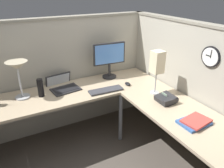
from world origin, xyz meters
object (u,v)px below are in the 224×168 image
at_px(computer_mouse, 128,84).
at_px(thermos_flask, 40,88).
at_px(laptop, 62,86).
at_px(monitor, 109,58).
at_px(desk_lamp_dome, 17,69).
at_px(office_phone, 166,99).
at_px(keyboard, 106,90).
at_px(book_stack, 195,122).
at_px(desk_lamp_paper, 157,63).
at_px(wall_clock, 211,57).

relative_size(computer_mouse, thermos_flask, 0.47).
xyz_separation_m(laptop, thermos_flask, (-0.29, -0.12, 0.09)).
bearing_deg(monitor, laptop, -178.57).
distance_m(computer_mouse, thermos_flask, 1.10).
relative_size(desk_lamp_dome, office_phone, 2.10).
xyz_separation_m(keyboard, book_stack, (0.43, -1.03, 0.01)).
bearing_deg(monitor, desk_lamp_paper, -69.79).
relative_size(desk_lamp_paper, wall_clock, 2.41).
xyz_separation_m(computer_mouse, thermos_flask, (-1.07, 0.21, 0.09)).
xyz_separation_m(monitor, office_phone, (0.23, -0.95, -0.26)).
height_order(laptop, computer_mouse, laptop).
distance_m(laptop, desk_lamp_dome, 0.60).
relative_size(laptop, thermos_flask, 1.93).
bearing_deg(keyboard, thermos_flask, 165.31).
height_order(thermos_flask, wall_clock, wall_clock).
bearing_deg(book_stack, computer_mouse, 95.37).
distance_m(computer_mouse, office_phone, 0.61).
distance_m(thermos_flask, office_phone, 1.46).
xyz_separation_m(keyboard, thermos_flask, (-0.74, 0.24, 0.10)).
bearing_deg(thermos_flask, office_phone, -33.72).
bearing_deg(monitor, office_phone, -76.57).
bearing_deg(computer_mouse, monitor, 104.31).
height_order(computer_mouse, wall_clock, wall_clock).
xyz_separation_m(monitor, wall_clock, (0.57, -1.16, 0.25)).
relative_size(monitor, office_phone, 2.36).
distance_m(monitor, wall_clock, 1.31).
relative_size(monitor, wall_clock, 2.27).
bearing_deg(thermos_flask, wall_clock, -33.13).
bearing_deg(office_phone, monitor, 103.43).
bearing_deg(laptop, desk_lamp_dome, -174.07).
distance_m(laptop, wall_clock, 1.78).
bearing_deg(computer_mouse, desk_lamp_dome, 167.43).
bearing_deg(book_stack, laptop, 122.44).
bearing_deg(computer_mouse, wall_clock, -59.06).
height_order(monitor, desk_lamp_dome, monitor).
height_order(laptop, wall_clock, wall_clock).
distance_m(thermos_flask, book_stack, 1.73).
relative_size(computer_mouse, wall_clock, 0.47).
xyz_separation_m(keyboard, desk_lamp_dome, (-0.94, 0.31, 0.35)).
relative_size(laptop, book_stack, 1.42).
relative_size(keyboard, book_stack, 1.44).
bearing_deg(book_stack, monitor, 97.66).
bearing_deg(desk_lamp_dome, wall_clock, -31.74).
xyz_separation_m(office_phone, book_stack, (-0.04, -0.46, -0.02)).
height_order(laptop, desk_lamp_dome, desk_lamp_dome).
relative_size(office_phone, desk_lamp_paper, 0.40).
relative_size(computer_mouse, desk_lamp_paper, 0.20).
relative_size(laptop, office_phone, 2.01).
height_order(keyboard, desk_lamp_paper, desk_lamp_paper).
distance_m(desk_lamp_dome, desk_lamp_paper, 1.58).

